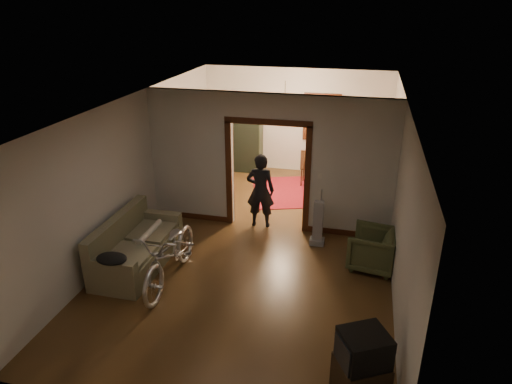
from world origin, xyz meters
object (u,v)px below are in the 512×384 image
(bicycle, at_px, (171,254))
(armchair, at_px, (373,249))
(desk, at_px, (328,167))
(sofa, at_px, (137,243))
(person, at_px, (260,191))
(locker, at_px, (247,142))

(bicycle, relative_size, armchair, 2.54)
(armchair, bearing_deg, desk, -154.51)
(sofa, xyz_separation_m, armchair, (4.07, 0.92, -0.10))
(bicycle, xyz_separation_m, desk, (2.12, 5.36, -0.17))
(person, xyz_separation_m, locker, (-1.12, 3.19, 0.01))
(sofa, relative_size, locker, 1.24)
(armchair, height_order, locker, locker)
(bicycle, height_order, desk, bicycle)
(armchair, bearing_deg, sofa, -67.56)
(bicycle, bearing_deg, locker, 90.45)
(sofa, xyz_separation_m, person, (1.77, 2.05, 0.33))
(bicycle, distance_m, person, 2.58)
(bicycle, xyz_separation_m, locker, (-0.14, 5.57, 0.27))
(person, height_order, desk, person)
(person, bearing_deg, bicycle, 63.04)
(sofa, height_order, person, person)
(locker, height_order, desk, locker)
(bicycle, distance_m, locker, 5.57)
(armchair, xyz_separation_m, desk, (-1.16, 4.11, -0.00))
(desk, bearing_deg, locker, 160.83)
(bicycle, bearing_deg, armchair, 19.85)
(bicycle, distance_m, desk, 5.77)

